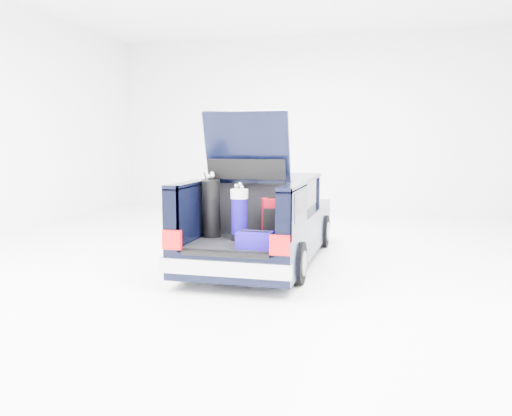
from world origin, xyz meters
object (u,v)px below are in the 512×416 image
(black_golf_bag, at_px, (212,208))
(blue_golf_bag, at_px, (239,214))
(car, at_px, (265,221))
(red_suitcase, at_px, (275,219))
(blue_duffel, at_px, (255,240))

(black_golf_bag, height_order, blue_golf_bag, black_golf_bag)
(car, xyz_separation_m, red_suitcase, (0.44, -1.19, 0.22))
(red_suitcase, xyz_separation_m, blue_golf_bag, (-0.48, -0.25, 0.08))
(car, relative_size, blue_golf_bag, 5.51)
(black_golf_bag, xyz_separation_m, blue_duffel, (0.84, -0.64, -0.33))
(car, distance_m, black_golf_bag, 1.46)
(red_suitcase, distance_m, blue_golf_bag, 0.54)
(blue_golf_bag, relative_size, blue_duffel, 1.80)
(red_suitcase, bearing_deg, black_golf_bag, 165.49)
(black_golf_bag, bearing_deg, car, 56.10)
(blue_duffel, bearing_deg, blue_golf_bag, 125.55)
(car, xyz_separation_m, blue_duffel, (0.34, -1.96, 0.04))
(black_golf_bag, bearing_deg, red_suitcase, -5.37)
(car, xyz_separation_m, blue_golf_bag, (-0.03, -1.44, 0.31))
(red_suitcase, relative_size, blue_duffel, 1.34)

